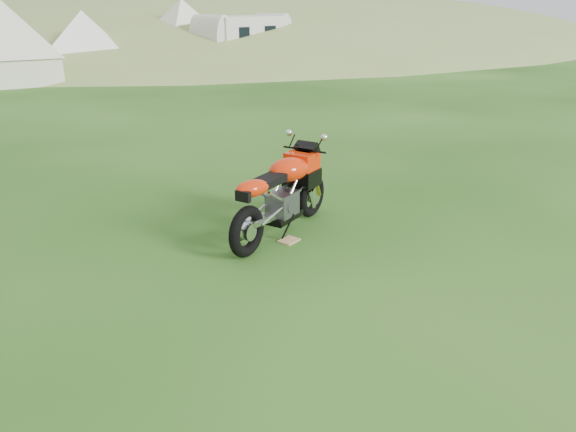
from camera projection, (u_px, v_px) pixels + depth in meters
ground at (297, 270)px, 6.84m from camera, size 120.00×120.00×0.00m
hillside at (245, 37)px, 50.20m from camera, size 80.00×64.00×8.00m
hedgerow at (245, 37)px, 50.20m from camera, size 36.00×1.20×8.60m
sport_motorcycle at (281, 189)px, 7.67m from camera, size 2.27×1.38×1.34m
plywood_board at (289, 240)px, 7.67m from camera, size 0.31×0.27×0.02m
tent_left at (5, 44)px, 21.59m from camera, size 3.66×3.66×2.96m
tent_mid at (85, 42)px, 24.79m from camera, size 3.90×3.90×2.65m
tent_right at (183, 34)px, 28.15m from camera, size 3.75×3.75×2.93m
caravan at (243, 41)px, 27.39m from camera, size 5.51×3.35×2.40m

